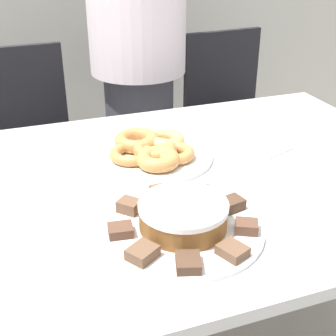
{
  "coord_description": "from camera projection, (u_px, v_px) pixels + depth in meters",
  "views": [
    {
      "loc": [
        -0.37,
        -1.01,
        1.34
      ],
      "look_at": [
        -0.03,
        -0.05,
        0.82
      ],
      "focal_mm": 50.0,
      "sensor_mm": 36.0,
      "label": 1
    }
  ],
  "objects": [
    {
      "name": "office_chair_right",
      "position": [
        234.0,
        136.0,
        2.27
      ],
      "size": [
        0.48,
        0.48,
        0.92
      ],
      "rotation": [
        0.0,
        0.0,
        0.08
      ],
      "color": "black",
      "rests_on": "ground_plane"
    },
    {
      "name": "donut_2",
      "position": [
        158.0,
        159.0,
        1.26
      ],
      "size": [
        0.12,
        0.12,
        0.04
      ],
      "color": "#D18E4C",
      "rests_on": "plate_donuts"
    },
    {
      "name": "plate_cake",
      "position": [
        183.0,
        228.0,
        1.01
      ],
      "size": [
        0.35,
        0.35,
        0.01
      ],
      "color": "white",
      "rests_on": "table"
    },
    {
      "name": "lamington_5",
      "position": [
        129.0,
        206.0,
        1.06
      ],
      "size": [
        0.06,
        0.06,
        0.03
      ],
      "rotation": [
        0.0,
        0.0,
        8.6
      ],
      "color": "brown",
      "rests_on": "plate_cake"
    },
    {
      "name": "donut_3",
      "position": [
        174.0,
        153.0,
        1.3
      ],
      "size": [
        0.11,
        0.11,
        0.03
      ],
      "color": "#D18E4C",
      "rests_on": "plate_donuts"
    },
    {
      "name": "person_standing",
      "position": [
        138.0,
        61.0,
        1.94
      ],
      "size": [
        0.39,
        0.39,
        1.63
      ],
      "color": "#383842",
      "rests_on": "ground_plane"
    },
    {
      "name": "plate_donuts",
      "position": [
        157.0,
        156.0,
        1.33
      ],
      "size": [
        0.33,
        0.33,
        0.01
      ],
      "color": "white",
      "rests_on": "table"
    },
    {
      "name": "lamington_6",
      "position": [
        121.0,
        230.0,
        0.98
      ],
      "size": [
        0.06,
        0.05,
        0.02
      ],
      "rotation": [
        0.0,
        0.0,
        9.3
      ],
      "color": "brown",
      "rests_on": "plate_cake"
    },
    {
      "name": "lamington_1",
      "position": [
        247.0,
        227.0,
        0.99
      ],
      "size": [
        0.06,
        0.06,
        0.02
      ],
      "rotation": [
        0.0,
        0.0,
        5.81
      ],
      "color": "brown",
      "rests_on": "plate_cake"
    },
    {
      "name": "lamington_3",
      "position": [
        198.0,
        192.0,
        1.12
      ],
      "size": [
        0.06,
        0.06,
        0.02
      ],
      "rotation": [
        0.0,
        0.0,
        7.2
      ],
      "color": "brown",
      "rests_on": "plate_cake"
    },
    {
      "name": "frosted_cake",
      "position": [
        183.0,
        215.0,
        1.0
      ],
      "size": [
        0.19,
        0.19,
        0.06
      ],
      "color": "brown",
      "rests_on": "plate_cake"
    },
    {
      "name": "office_chair_left",
      "position": [
        32.0,
        166.0,
        1.98
      ],
      "size": [
        0.46,
        0.46,
        0.92
      ],
      "rotation": [
        0.0,
        0.0,
        0.05
      ],
      "color": "black",
      "rests_on": "ground_plane"
    },
    {
      "name": "donut_1",
      "position": [
        132.0,
        154.0,
        1.3
      ],
      "size": [
        0.12,
        0.12,
        0.03
      ],
      "color": "#C68447",
      "rests_on": "plate_donuts"
    },
    {
      "name": "lamington_7",
      "position": [
        142.0,
        253.0,
        0.91
      ],
      "size": [
        0.07,
        0.07,
        0.02
      ],
      "rotation": [
        0.0,
        0.0,
        10.0
      ],
      "color": "brown",
      "rests_on": "plate_cake"
    },
    {
      "name": "lamington_4",
      "position": [
        160.0,
        193.0,
        1.11
      ],
      "size": [
        0.04,
        0.05,
        0.02
      ],
      "rotation": [
        0.0,
        0.0,
        7.9
      ],
      "color": "brown",
      "rests_on": "plate_cake"
    },
    {
      "name": "lamington_8",
      "position": [
        188.0,
        263.0,
        0.88
      ],
      "size": [
        0.06,
        0.07,
        0.02
      ],
      "rotation": [
        0.0,
        0.0,
        10.69
      ],
      "color": "#513828",
      "rests_on": "plate_cake"
    },
    {
      "name": "napkin",
      "position": [
        271.0,
        149.0,
        1.38
      ],
      "size": [
        0.12,
        0.11,
        0.01
      ],
      "color": "white",
      "rests_on": "table"
    },
    {
      "name": "donut_4",
      "position": [
        165.0,
        140.0,
        1.37
      ],
      "size": [
        0.12,
        0.12,
        0.04
      ],
      "color": "#E5AD66",
      "rests_on": "plate_donuts"
    },
    {
      "name": "lamington_2",
      "position": [
        232.0,
        204.0,
        1.07
      ],
      "size": [
        0.06,
        0.05,
        0.03
      ],
      "rotation": [
        0.0,
        0.0,
        6.51
      ],
      "color": "#513828",
      "rests_on": "plate_cake"
    },
    {
      "name": "table",
      "position": [
        170.0,
        207.0,
        1.26
      ],
      "size": [
        1.5,
        0.99,
        0.76
      ],
      "color": "silver",
      "rests_on": "ground_plane"
    },
    {
      "name": "donut_0",
      "position": [
        157.0,
        149.0,
        1.32
      ],
      "size": [
        0.13,
        0.13,
        0.03
      ],
      "color": "#C68447",
      "rests_on": "plate_donuts"
    },
    {
      "name": "donut_5",
      "position": [
        137.0,
        140.0,
        1.37
      ],
      "size": [
        0.13,
        0.13,
        0.04
      ],
      "color": "#C68447",
      "rests_on": "plate_donuts"
    },
    {
      "name": "lamington_0",
      "position": [
        231.0,
        251.0,
        0.92
      ],
      "size": [
        0.06,
        0.07,
        0.02
      ],
      "rotation": [
        0.0,
        0.0,
        5.11
      ],
      "color": "brown",
      "rests_on": "plate_cake"
    }
  ]
}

